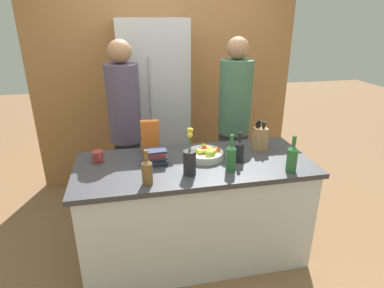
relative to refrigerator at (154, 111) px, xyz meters
name	(u,v)px	position (x,y,z in m)	size (l,w,h in m)	color
ground_plane	(194,251)	(0.20, -1.21, -0.98)	(14.00, 14.00, 0.00)	brown
kitchen_island	(194,209)	(0.20, -1.21, -0.54)	(1.89, 0.80, 0.88)	silver
back_wall_wood	(167,76)	(0.20, 0.36, 0.32)	(3.09, 0.12, 2.60)	#9E6B3D
refrigerator	(154,111)	(0.00, 0.00, 0.00)	(0.71, 0.63, 1.96)	#B7B7BC
fruit_bowl	(206,154)	(0.31, -1.14, -0.06)	(0.30, 0.30, 0.10)	silver
knife_block	(260,138)	(0.81, -1.06, 0.01)	(0.11, 0.09, 0.27)	#A87A4C
flower_vase	(190,160)	(0.12, -1.40, 0.02)	(0.09, 0.09, 0.36)	#232328
cereal_box	(150,137)	(-0.12, -0.92, 0.05)	(0.15, 0.07, 0.28)	orange
coffee_mug	(98,157)	(-0.55, -1.03, -0.05)	(0.09, 0.12, 0.09)	#99332D
book_stack	(156,157)	(-0.11, -1.17, -0.04)	(0.20, 0.15, 0.12)	#232328
bottle_oil	(231,157)	(0.44, -1.40, 0.02)	(0.07, 0.07, 0.29)	#286633
bottle_vinegar	(239,150)	(0.55, -1.26, 0.00)	(0.08, 0.08, 0.25)	black
bottle_wine	(147,171)	(-0.20, -1.48, 0.01)	(0.08, 0.08, 0.26)	brown
bottle_water	(292,157)	(0.88, -1.50, 0.02)	(0.08, 0.08, 0.28)	#286633
person_at_sink	(125,124)	(-0.32, -0.54, 0.05)	(0.30, 0.30, 1.79)	#383842
person_in_blue	(234,117)	(0.76, -0.53, 0.04)	(0.32, 0.32, 1.80)	#383842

